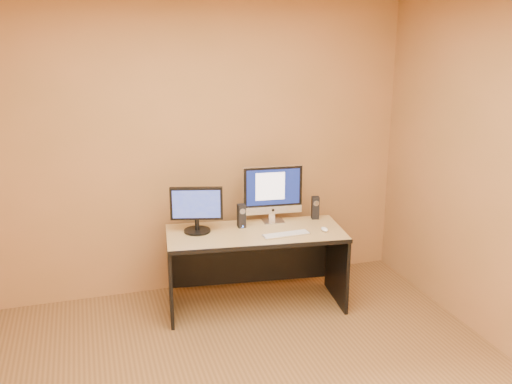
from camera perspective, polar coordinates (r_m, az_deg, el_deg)
walls at (r=3.17m, az=-0.31°, el=-2.94°), size 4.00×4.00×2.60m
desk at (r=4.92m, az=-0.04°, el=-7.75°), size 1.55×0.82×0.68m
imac at (r=4.96m, az=1.75°, el=-0.20°), size 0.54×0.24×0.51m
second_monitor at (r=4.75m, az=-5.96°, el=-1.78°), size 0.49×0.33×0.39m
speaker_left at (r=4.87m, az=-1.47°, el=-2.40°), size 0.07×0.07×0.20m
speaker_right at (r=5.11m, az=5.95°, el=-1.57°), size 0.07×0.08×0.20m
keyboard at (r=4.72m, az=3.06°, el=-4.25°), size 0.40×0.13×0.02m
mouse at (r=4.84m, az=6.87°, el=-3.71°), size 0.06×0.10×0.03m
cable_a at (r=5.09m, az=2.03°, el=-2.72°), size 0.05×0.20×0.01m
cable_b at (r=5.11m, az=1.62°, el=-2.64°), size 0.12×0.13×0.01m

